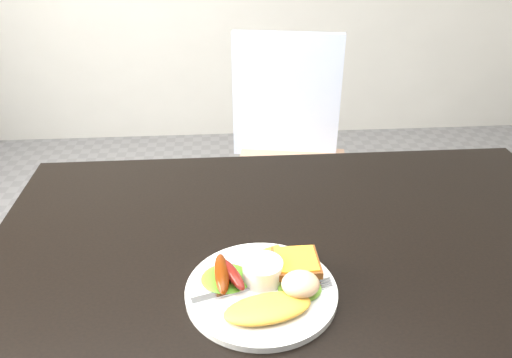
{
  "coord_description": "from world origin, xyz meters",
  "views": [
    {
      "loc": [
        -0.15,
        -0.74,
        1.32
      ],
      "look_at": [
        -0.09,
        0.01,
        0.9
      ],
      "focal_mm": 35.0,
      "sensor_mm": 36.0,
      "label": 1
    }
  ],
  "objects_px": {
    "dining_chair": "(291,176)",
    "dining_table": "(304,259)",
    "person": "(162,145)",
    "plate": "(261,291)"
  },
  "relations": [
    {
      "from": "person",
      "to": "plate",
      "type": "height_order",
      "value": "person"
    },
    {
      "from": "dining_table",
      "to": "person",
      "type": "bearing_deg",
      "value": 124.05
    },
    {
      "from": "dining_table",
      "to": "person",
      "type": "xyz_separation_m",
      "value": [
        -0.3,
        0.45,
        0.04
      ]
    },
    {
      "from": "dining_chair",
      "to": "dining_table",
      "type": "bearing_deg",
      "value": -86.2
    },
    {
      "from": "dining_table",
      "to": "person",
      "type": "relative_size",
      "value": 0.78
    },
    {
      "from": "plate",
      "to": "dining_table",
      "type": "bearing_deg",
      "value": 50.78
    },
    {
      "from": "dining_table",
      "to": "dining_chair",
      "type": "xyz_separation_m",
      "value": [
        0.09,
        0.83,
        -0.28
      ]
    },
    {
      "from": "dining_chair",
      "to": "plate",
      "type": "xyz_separation_m",
      "value": [
        -0.19,
        -0.94,
        0.31
      ]
    },
    {
      "from": "dining_chair",
      "to": "person",
      "type": "height_order",
      "value": "person"
    },
    {
      "from": "dining_chair",
      "to": "person",
      "type": "distance_m",
      "value": 0.63
    }
  ]
}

